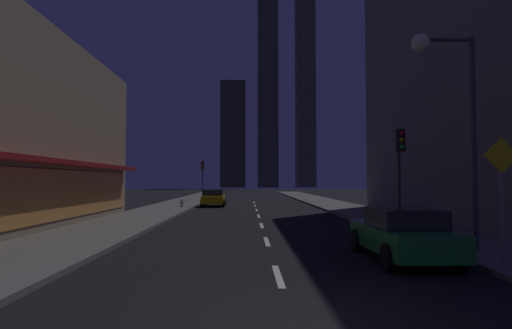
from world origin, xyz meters
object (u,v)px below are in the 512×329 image
at_px(fire_hydrant_far_left, 182,203).
at_px(pedestrian_crossing_sign, 502,189).
at_px(street_lamp_right, 446,88).
at_px(car_parked_far, 214,198).
at_px(traffic_light_near_right, 400,157).
at_px(traffic_light_far_left, 203,172).
at_px(car_parked_near, 402,234).

bearing_deg(fire_hydrant_far_left, pedestrian_crossing_sign, -62.52).
bearing_deg(street_lamp_right, fire_hydrant_far_left, 119.53).
height_order(car_parked_far, pedestrian_crossing_sign, pedestrian_crossing_sign).
height_order(fire_hydrant_far_left, traffic_light_near_right, traffic_light_near_right).
distance_m(fire_hydrant_far_left, traffic_light_near_right, 19.71).
bearing_deg(car_parked_far, fire_hydrant_far_left, -129.26).
relative_size(car_parked_far, traffic_light_far_left, 1.01).
height_order(car_parked_far, street_lamp_right, street_lamp_right).
distance_m(car_parked_far, traffic_light_near_right, 20.91).
height_order(traffic_light_far_left, pedestrian_crossing_sign, traffic_light_far_left).
xyz_separation_m(traffic_light_far_left, street_lamp_right, (10.88, -31.01, 1.87)).
xyz_separation_m(car_parked_far, street_lamp_right, (8.98, -22.73, 4.33)).
relative_size(street_lamp_right, pedestrian_crossing_sign, 2.09).
distance_m(traffic_light_far_left, street_lamp_right, 32.91).
distance_m(car_parked_near, traffic_light_near_right, 5.85).
distance_m(fire_hydrant_far_left, street_lamp_right, 23.35).
bearing_deg(street_lamp_right, traffic_light_near_right, 88.31).
xyz_separation_m(car_parked_near, traffic_light_far_left, (-9.10, 31.90, 2.45)).
bearing_deg(pedestrian_crossing_sign, car_parked_far, 110.26).
bearing_deg(traffic_light_near_right, car_parked_near, -110.97).
xyz_separation_m(traffic_light_far_left, pedestrian_crossing_sign, (11.10, -33.21, -1.18)).
bearing_deg(car_parked_far, pedestrian_crossing_sign, -69.74).
distance_m(car_parked_near, pedestrian_crossing_sign, 2.71).
relative_size(car_parked_far, fire_hydrant_far_left, 6.48).
relative_size(car_parked_far, traffic_light_near_right, 1.01).
bearing_deg(traffic_light_far_left, street_lamp_right, -70.66).
bearing_deg(traffic_light_near_right, traffic_light_far_left, 112.21).
distance_m(car_parked_near, street_lamp_right, 4.76).
relative_size(car_parked_far, street_lamp_right, 0.64).
distance_m(car_parked_near, car_parked_far, 24.69).
height_order(car_parked_near, car_parked_far, same).
xyz_separation_m(car_parked_far, traffic_light_far_left, (-1.90, 8.28, 2.45)).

